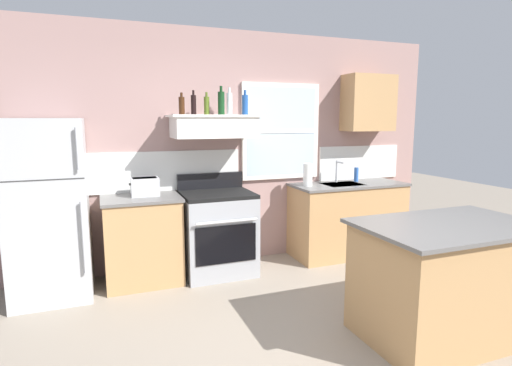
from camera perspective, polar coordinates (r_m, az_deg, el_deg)
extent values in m
plane|color=gray|center=(3.25, 9.15, -22.76)|extent=(16.00, 16.00, 0.00)
cube|color=gray|center=(4.83, -3.83, 4.73)|extent=(5.40, 0.06, 2.70)
cube|color=silver|center=(4.61, -17.44, 1.38)|extent=(2.50, 0.02, 0.44)
cube|color=silver|center=(5.62, 14.17, 2.80)|extent=(1.20, 0.02, 0.44)
cube|color=white|center=(5.01, 3.49, 7.16)|extent=(1.00, 0.04, 1.15)
cube|color=silver|center=(4.99, 3.56, 7.16)|extent=(0.90, 0.01, 1.05)
cube|color=white|center=(4.99, 3.59, 7.16)|extent=(0.90, 0.02, 0.04)
cube|color=#B7BABC|center=(4.33, -26.93, -3.35)|extent=(0.70, 0.68, 1.71)
cube|color=#333333|center=(3.94, -27.76, 0.36)|extent=(0.69, 0.00, 0.01)
cylinder|color=#A5A8AD|center=(3.99, -22.94, -7.05)|extent=(0.02, 0.02, 0.65)
cylinder|color=#A5A8AD|center=(3.86, -23.65, 4.39)|extent=(0.02, 0.02, 0.37)
cube|color=tan|center=(4.47, -15.50, -7.79)|extent=(0.76, 0.60, 0.88)
cube|color=#605E5B|center=(4.37, -15.74, -2.06)|extent=(0.79, 0.63, 0.03)
cube|color=silver|center=(4.40, -15.23, -0.51)|extent=(0.28, 0.20, 0.19)
cube|color=black|center=(4.38, -15.27, 0.64)|extent=(0.24, 0.16, 0.01)
cube|color=black|center=(4.38, -17.13, -0.16)|extent=(0.02, 0.03, 0.02)
cube|color=#9EA0A5|center=(4.57, -5.35, -7.19)|extent=(0.76, 0.64, 0.87)
cube|color=black|center=(4.47, -5.43, -1.58)|extent=(0.76, 0.64, 0.04)
cube|color=black|center=(4.73, -6.40, 0.33)|extent=(0.76, 0.06, 0.18)
cube|color=black|center=(4.28, -4.16, -8.53)|extent=(0.65, 0.01, 0.40)
cylinder|color=silver|center=(4.18, -4.05, -5.39)|extent=(0.65, 0.03, 0.03)
cube|color=white|center=(4.49, -5.91, 7.70)|extent=(0.88, 0.48, 0.22)
cube|color=#262628|center=(4.28, -5.11, 6.59)|extent=(0.75, 0.02, 0.04)
cube|color=white|center=(4.49, -5.94, 9.27)|extent=(0.96, 0.52, 0.02)
cylinder|color=#381E0F|center=(4.44, -10.31, 10.53)|extent=(0.06, 0.06, 0.18)
cylinder|color=#381E0F|center=(4.44, -10.35, 12.00)|extent=(0.03, 0.03, 0.05)
cylinder|color=black|center=(4.47, -8.69, 10.69)|extent=(0.06, 0.06, 0.21)
cylinder|color=black|center=(4.48, -8.73, 12.33)|extent=(0.02, 0.02, 0.05)
cylinder|color=#4C601E|center=(4.53, -6.89, 10.62)|extent=(0.06, 0.06, 0.19)
cylinder|color=#4C601E|center=(4.54, -6.91, 12.15)|extent=(0.03, 0.03, 0.05)
cylinder|color=#143819|center=(4.47, -4.87, 11.00)|extent=(0.07, 0.07, 0.24)
cylinder|color=#143819|center=(4.48, -4.89, 12.94)|extent=(0.03, 0.03, 0.06)
cylinder|color=silver|center=(4.60, -3.73, 10.92)|extent=(0.06, 0.06, 0.24)
cylinder|color=silver|center=(4.61, -3.74, 12.77)|extent=(0.03, 0.03, 0.06)
cylinder|color=#1E478C|center=(4.55, -1.55, 10.81)|extent=(0.07, 0.07, 0.21)
cylinder|color=#1E478C|center=(4.56, -1.55, 12.49)|extent=(0.03, 0.03, 0.05)
cube|color=tan|center=(5.30, 12.57, -5.06)|extent=(1.40, 0.60, 0.88)
cube|color=#605E5B|center=(5.21, 12.74, -0.21)|extent=(1.43, 0.63, 0.03)
cube|color=#B7BABC|center=(5.14, 11.94, -0.20)|extent=(0.48, 0.36, 0.01)
cylinder|color=silver|center=(5.24, 11.16, 1.60)|extent=(0.03, 0.03, 0.28)
cylinder|color=silver|center=(5.16, 11.67, 2.81)|extent=(0.02, 0.16, 0.02)
cylinder|color=white|center=(4.90, 7.22, 1.14)|extent=(0.11, 0.11, 0.27)
cylinder|color=blue|center=(5.38, 13.79, 1.17)|extent=(0.06, 0.06, 0.18)
cube|color=tan|center=(3.61, 25.03, -12.37)|extent=(1.32, 0.82, 0.88)
cube|color=#605E5B|center=(3.48, 25.52, -5.35)|extent=(1.40, 0.90, 0.03)
cube|color=tan|center=(5.47, 15.39, 10.68)|extent=(0.64, 0.32, 0.70)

